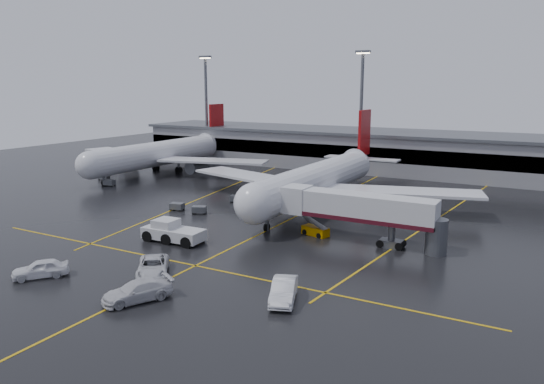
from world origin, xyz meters
The scene contains 22 objects.
ground centered at (0.00, 0.00, 0.00)m, with size 220.00×220.00×0.00m, color black.
apron_line_centre centered at (0.00, 0.00, 0.01)m, with size 0.25×90.00×0.02m, color gold.
apron_line_stop centered at (0.00, -22.00, 0.01)m, with size 60.00×0.25×0.02m, color gold.
apron_line_left centered at (-20.00, 10.00, 0.01)m, with size 0.25×70.00×0.02m, color gold.
apron_line_right centered at (18.00, 10.00, 0.01)m, with size 0.25×70.00×0.02m, color gold.
terminal centered at (0.00, 47.93, 4.32)m, with size 122.00×19.00×8.60m.
light_mast_left centered at (-45.00, 42.00, 14.47)m, with size 3.00×1.20×25.45m.
light_mast_mid centered at (-5.00, 42.00, 14.47)m, with size 3.00×1.20×25.45m.
main_airliner centered at (0.00, 9.70, 4.21)m, with size 48.80×45.60×14.10m.
second_airliner centered at (-42.00, 21.70, 4.21)m, with size 48.80×45.60×14.10m.
jet_bridge centered at (11.87, -6.00, 3.93)m, with size 19.90×3.40×6.05m.
pushback_tractor centered at (-7.72, -16.41, 1.08)m, with size 7.73×3.56×2.72m.
belt_loader centered at (6.29, -5.73, 0.55)m, with size 3.77×2.44×2.21m.
service_van_a centered at (-2.00, -26.18, 0.87)m, with size 2.88×6.26×1.74m, color silver.
service_van_b centered at (1.01, -31.52, 0.89)m, with size 2.49×6.11×1.77m, color silver.
service_van_c centered at (12.12, -25.34, 0.94)m, with size 1.99×5.70×1.88m, color white.
service_van_d centered at (-11.19, -31.93, 0.88)m, with size 2.09×5.19×1.77m, color white.
baggage_cart_a centered at (-13.10, -3.92, 0.63)m, with size 2.37×2.04×1.12m.
baggage_cart_b centered at (-17.30, -3.84, 0.63)m, with size 2.22×1.66×1.12m.
baggage_cart_c centered at (-12.41, 5.11, 0.63)m, with size 2.28×1.81×1.12m.
baggage_cart_d centered at (-46.40, 9.13, 0.63)m, with size 2.19×1.62×1.12m.
baggage_cart_e centered at (-40.69, 5.07, 0.63)m, with size 2.24×1.72×1.12m.
Camera 1 is at (31.52, -62.39, 18.34)m, focal length 33.90 mm.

